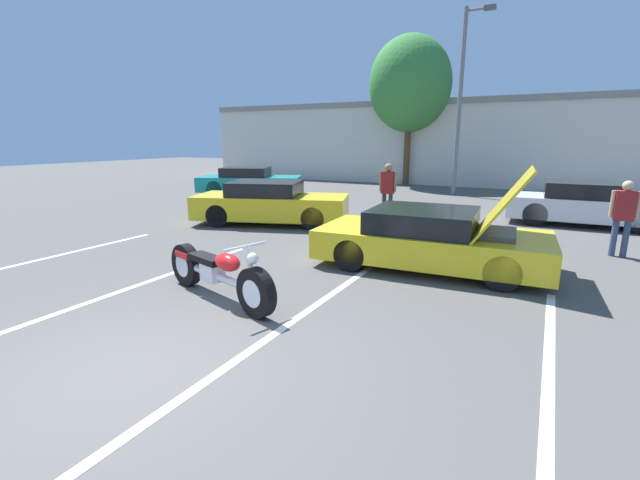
{
  "coord_description": "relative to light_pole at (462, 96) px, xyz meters",
  "views": [
    {
      "loc": [
        3.67,
        -2.6,
        2.41
      ],
      "look_at": [
        0.46,
        3.37,
        0.8
      ],
      "focal_mm": 24.0,
      "sensor_mm": 36.0,
      "label": 1
    }
  ],
  "objects": [
    {
      "name": "show_car_hood_open",
      "position": [
        1.78,
        -11.35,
        -3.61
      ],
      "size": [
        4.35,
        2.21,
        1.94
      ],
      "rotation": [
        0.0,
        0.0,
        0.07
      ],
      "color": "yellow",
      "rests_on": "ground"
    },
    {
      "name": "ground_plane",
      "position": [
        -0.02,
        -16.72,
        -4.16
      ],
      "size": [
        80.0,
        80.0,
        0.0
      ],
      "primitive_type": "plane",
      "color": "#514F4C"
    },
    {
      "name": "spectator_near_motorcycle",
      "position": [
        5.05,
        -8.74,
        -3.23
      ],
      "size": [
        0.52,
        0.21,
        1.59
      ],
      "color": "#38476B",
      "rests_on": "ground"
    },
    {
      "name": "parking_stripe_middle",
      "position": [
        -2.29,
        -14.96,
        -4.16
      ],
      "size": [
        0.12,
        5.98,
        0.01
      ],
      "primitive_type": "cube",
      "color": "white",
      "rests_on": "ground"
    },
    {
      "name": "parked_car_left_row",
      "position": [
        -7.97,
        -4.25,
        -3.58
      ],
      "size": [
        4.72,
        3.48,
        1.2
      ],
      "rotation": [
        0.0,
        0.0,
        0.42
      ],
      "color": "teal",
      "rests_on": "ground"
    },
    {
      "name": "parked_car_right_row",
      "position": [
        4.55,
        -5.15,
        -3.58
      ],
      "size": [
        4.07,
        1.84,
        1.22
      ],
      "rotation": [
        0.0,
        0.0,
        0.03
      ],
      "color": "silver",
      "rests_on": "ground"
    },
    {
      "name": "spectator_by_show_car",
      "position": [
        -0.56,
        -7.28,
        -3.15
      ],
      "size": [
        0.52,
        0.22,
        1.71
      ],
      "color": "#333338",
      "rests_on": "ground"
    },
    {
      "name": "motorcycle",
      "position": [
        -0.66,
        -14.6,
        -3.74
      ],
      "size": [
        2.56,
        0.98,
        0.99
      ],
      "rotation": [
        0.0,
        0.0,
        -0.28
      ],
      "color": "black",
      "rests_on": "ground"
    },
    {
      "name": "far_building",
      "position": [
        -0.02,
        5.38,
        -1.83
      ],
      "size": [
        32.0,
        4.2,
        4.4
      ],
      "color": "beige",
      "rests_on": "ground"
    },
    {
      "name": "tree_background",
      "position": [
        -3.19,
        3.07,
        0.95
      ],
      "size": [
        4.15,
        4.15,
        7.51
      ],
      "color": "brown",
      "rests_on": "ground"
    },
    {
      "name": "light_pole",
      "position": [
        0.0,
        0.0,
        0.0
      ],
      "size": [
        1.21,
        0.28,
        7.56
      ],
      "color": "slate",
      "rests_on": "ground"
    },
    {
      "name": "parked_car_mid_row",
      "position": [
        -3.43,
        -9.2,
        -3.58
      ],
      "size": [
        4.67,
        3.06,
        1.22
      ],
      "rotation": [
        0.0,
        0.0,
        0.34
      ],
      "color": "yellow",
      "rests_on": "ground"
    },
    {
      "name": "parking_stripe_back",
      "position": [
        0.78,
        -14.96,
        -4.16
      ],
      "size": [
        0.12,
        5.98,
        0.01
      ],
      "primitive_type": "cube",
      "color": "white",
      "rests_on": "ground"
    },
    {
      "name": "parking_stripe_foreground",
      "position": [
        -5.37,
        -14.96,
        -4.16
      ],
      "size": [
        0.12,
        5.98,
        0.01
      ],
      "primitive_type": "cube",
      "color": "white",
      "rests_on": "ground"
    },
    {
      "name": "parking_stripe_far",
      "position": [
        3.86,
        -14.96,
        -4.16
      ],
      "size": [
        0.12,
        5.98,
        0.01
      ],
      "primitive_type": "cube",
      "color": "white",
      "rests_on": "ground"
    }
  ]
}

